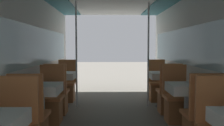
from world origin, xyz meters
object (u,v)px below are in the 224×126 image
(dining_table_left_2, at_px, (62,78))
(chair_left_near_2, at_px, (57,99))
(chair_right_far_2, at_px, (157,89))
(support_pole_left_2, at_px, (76,55))
(dining_table_right_2, at_px, (162,77))
(support_pole_right_2, at_px, (148,55))
(dining_table_left_1, at_px, (42,92))
(chair_left_near_1, at_px, (30,126))
(chair_right_near_2, at_px, (169,98))
(chair_right_far_1, at_px, (176,105))
(chair_left_far_2, at_px, (66,89))
(chair_right_near_1, at_px, (201,125))
(chair_left_far_1, at_px, (51,105))
(dining_table_right_1, at_px, (187,91))

(dining_table_left_2, relative_size, chair_left_near_2, 0.76)
(chair_left_near_2, height_order, chair_right_far_2, same)
(chair_left_near_2, distance_m, support_pole_left_2, 1.07)
(dining_table_right_2, relative_size, support_pole_right_2, 0.33)
(dining_table_left_2, xyz_separation_m, support_pole_left_2, (0.32, 0.00, 0.50))
(dining_table_left_1, height_order, chair_left_near_2, chair_left_near_2)
(chair_left_near_1, distance_m, chair_right_near_2, 2.78)
(chair_right_near_2, height_order, chair_right_far_2, same)
(dining_table_right_2, bearing_deg, chair_right_far_2, 90.00)
(support_pole_left_2, xyz_separation_m, chair_right_far_1, (1.89, -1.12, -0.84))
(chair_left_near_1, relative_size, chair_left_far_2, 1.00)
(chair_right_near_1, distance_m, support_pole_right_2, 2.44)
(dining_table_left_1, distance_m, chair_right_near_2, 2.50)
(chair_left_far_1, bearing_deg, chair_left_near_2, -90.00)
(chair_left_near_2, height_order, support_pole_right_2, support_pole_right_2)
(chair_right_near_2, bearing_deg, chair_left_far_1, -165.89)
(dining_table_right_1, xyz_separation_m, chair_right_far_2, (-0.00, 2.26, -0.35))
(chair_right_near_1, distance_m, chair_right_far_2, 2.83)
(dining_table_left_2, distance_m, chair_right_near_2, 2.30)
(chair_left_far_2, xyz_separation_m, support_pole_right_2, (1.89, -0.57, 0.84))
(dining_table_left_1, relative_size, support_pole_left_2, 0.33)
(chair_left_far_2, xyz_separation_m, chair_right_near_1, (2.21, -2.83, 0.00))
(support_pole_right_2, bearing_deg, dining_table_left_1, -138.07)
(chair_right_far_1, distance_m, dining_table_right_2, 1.18)
(chair_right_near_1, bearing_deg, dining_table_right_2, 90.00)
(dining_table_right_1, xyz_separation_m, dining_table_right_2, (0.00, 1.69, 0.00))
(chair_left_far_2, relative_size, chair_right_far_1, 1.00)
(chair_left_far_1, bearing_deg, dining_table_right_2, -152.99)
(chair_left_near_2, xyz_separation_m, dining_table_right_2, (2.21, 0.57, 0.35))
(dining_table_left_1, xyz_separation_m, chair_right_near_2, (2.21, 1.12, -0.35))
(dining_table_right_2, height_order, chair_right_far_2, chair_right_far_2)
(dining_table_left_1, relative_size, chair_left_far_2, 0.76)
(chair_left_far_2, height_order, chair_right_far_2, same)
(chair_left_near_1, height_order, chair_right_far_1, same)
(dining_table_left_2, height_order, chair_right_near_2, chair_right_near_2)
(dining_table_left_2, distance_m, support_pole_left_2, 0.59)
(chair_left_far_1, distance_m, support_pole_left_2, 1.44)
(dining_table_right_1, xyz_separation_m, chair_right_near_2, (-0.00, 1.12, -0.35))
(chair_right_far_2, height_order, support_pole_right_2, support_pole_right_2)
(dining_table_left_1, height_order, support_pole_right_2, support_pole_right_2)
(chair_right_far_2, bearing_deg, chair_right_near_1, 90.00)
(chair_left_near_1, distance_m, dining_table_left_2, 2.29)
(dining_table_left_2, xyz_separation_m, support_pole_right_2, (1.89, 0.00, 0.50))
(chair_right_far_2, bearing_deg, dining_table_left_1, 45.75)
(dining_table_left_2, bearing_deg, dining_table_right_2, 0.00)
(chair_right_far_2, relative_size, support_pole_right_2, 0.44)
(chair_left_near_2, xyz_separation_m, chair_right_far_1, (2.21, -0.55, 0.00))
(chair_right_far_1, xyz_separation_m, dining_table_right_2, (0.00, 1.12, 0.35))
(dining_table_right_1, height_order, support_pole_right_2, support_pole_right_2)
(chair_left_far_1, height_order, chair_right_near_1, same)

